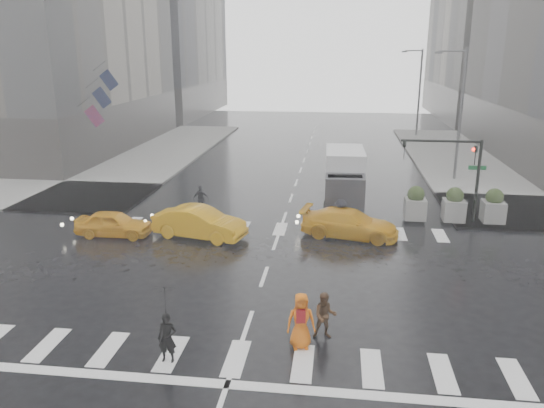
# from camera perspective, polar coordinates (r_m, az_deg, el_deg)

# --- Properties ---
(ground) EXTENTS (120.00, 120.00, 0.00)m
(ground) POSITION_cam_1_polar(r_m,az_deg,el_deg) (21.75, -0.85, -7.81)
(ground) COLOR black
(ground) RESTS_ON ground
(sidewalk_nw) EXTENTS (35.00, 35.00, 0.15)m
(sidewalk_nw) POSITION_cam_1_polar(r_m,az_deg,el_deg) (44.23, -23.31, 3.44)
(sidewalk_nw) COLOR slate
(sidewalk_nw) RESTS_ON ground
(road_markings) EXTENTS (18.00, 48.00, 0.01)m
(road_markings) POSITION_cam_1_polar(r_m,az_deg,el_deg) (21.75, -0.85, -7.79)
(road_markings) COLOR silver
(road_markings) RESTS_ON ground
(traffic_signal_pole) EXTENTS (4.45, 0.42, 4.50)m
(traffic_signal_pole) POSITION_cam_1_polar(r_m,az_deg,el_deg) (28.91, 19.48, 4.04)
(traffic_signal_pole) COLOR black
(traffic_signal_pole) RESTS_ON ground
(street_lamp_near) EXTENTS (2.15, 0.22, 9.00)m
(street_lamp_near) POSITION_cam_1_polar(r_m,az_deg,el_deg) (38.71, 19.46, 9.53)
(street_lamp_near) COLOR #59595B
(street_lamp_near) RESTS_ON ground
(street_lamp_far) EXTENTS (2.15, 0.22, 9.00)m
(street_lamp_far) POSITION_cam_1_polar(r_m,az_deg,el_deg) (58.36, 15.46, 11.82)
(street_lamp_far) COLOR #59595B
(street_lamp_far) RESTS_ON ground
(planter_west) EXTENTS (1.10, 1.10, 1.80)m
(planter_west) POSITION_cam_1_polar(r_m,az_deg,el_deg) (29.26, 15.16, 0.04)
(planter_west) COLOR slate
(planter_west) RESTS_ON ground
(planter_mid) EXTENTS (1.10, 1.10, 1.80)m
(planter_mid) POSITION_cam_1_polar(r_m,az_deg,el_deg) (29.61, 18.99, -0.10)
(planter_mid) COLOR slate
(planter_mid) RESTS_ON ground
(planter_east) EXTENTS (1.10, 1.10, 1.80)m
(planter_east) POSITION_cam_1_polar(r_m,az_deg,el_deg) (30.09, 22.72, -0.23)
(planter_east) COLOR slate
(planter_east) RESTS_ON ground
(flag_cluster) EXTENTS (2.87, 3.06, 4.69)m
(flag_cluster) POSITION_cam_1_polar(r_m,az_deg,el_deg) (42.27, -18.21, 11.08)
(flag_cluster) COLOR #59595B
(flag_cluster) RESTS_ON ground
(pedestrian_black) EXTENTS (0.96, 0.98, 2.43)m
(pedestrian_black) POSITION_cam_1_polar(r_m,az_deg,el_deg) (15.84, -11.39, -11.18)
(pedestrian_black) COLOR black
(pedestrian_black) RESTS_ON ground
(pedestrian_brown) EXTENTS (0.81, 0.67, 1.54)m
(pedestrian_brown) POSITION_cam_1_polar(r_m,az_deg,el_deg) (17.23, 5.72, -11.86)
(pedestrian_brown) COLOR #422A17
(pedestrian_brown) RESTS_ON ground
(pedestrian_orange) EXTENTS (0.98, 0.74, 1.80)m
(pedestrian_orange) POSITION_cam_1_polar(r_m,az_deg,el_deg) (16.60, 3.13, -12.43)
(pedestrian_orange) COLOR orange
(pedestrian_orange) RESTS_ON ground
(pedestrian_far_a) EXTENTS (0.98, 0.67, 1.56)m
(pedestrian_far_a) POSITION_cam_1_polar(r_m,az_deg,el_deg) (30.12, -7.63, 0.53)
(pedestrian_far_a) COLOR black
(pedestrian_far_a) RESTS_ON ground
(pedestrian_far_b) EXTENTS (1.29, 1.01, 1.76)m
(pedestrian_far_b) POSITION_cam_1_polar(r_m,az_deg,el_deg) (26.68, 7.38, -1.31)
(pedestrian_far_b) COLOR black
(pedestrian_far_b) RESTS_ON ground
(taxi_front) EXTENTS (3.72, 1.53, 1.26)m
(taxi_front) POSITION_cam_1_polar(r_m,az_deg,el_deg) (27.26, -16.66, -2.04)
(taxi_front) COLOR orange
(taxi_front) RESTS_ON ground
(taxi_mid) EXTENTS (4.82, 2.61, 1.51)m
(taxi_mid) POSITION_cam_1_polar(r_m,az_deg,el_deg) (26.10, -7.81, -2.02)
(taxi_mid) COLOR orange
(taxi_mid) RESTS_ON ground
(taxi_rear) EXTENTS (4.49, 2.69, 1.38)m
(taxi_rear) POSITION_cam_1_polar(r_m,az_deg,el_deg) (26.25, 8.35, -2.08)
(taxi_rear) COLOR orange
(taxi_rear) RESTS_ON ground
(box_truck) EXTENTS (2.24, 5.98, 3.18)m
(box_truck) POSITION_cam_1_polar(r_m,az_deg,el_deg) (31.46, 7.80, 2.92)
(box_truck) COLOR silver
(box_truck) RESTS_ON ground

